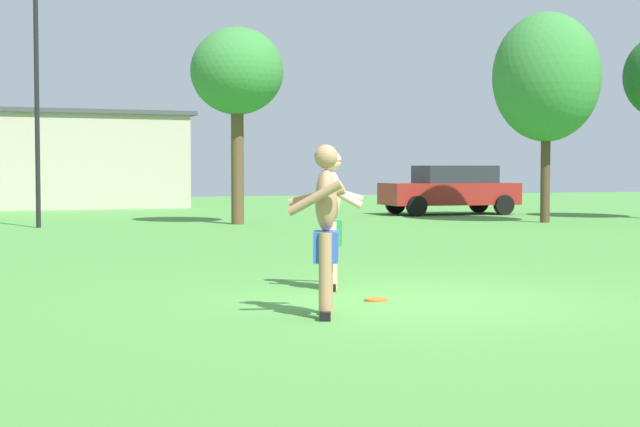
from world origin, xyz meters
name	(u,v)px	position (x,y,z in m)	size (l,w,h in m)	color
ground_plane	(415,302)	(0.00, 0.00, 0.00)	(80.00, 80.00, 0.00)	#4C8E3D
player_with_cap	(333,213)	(-0.43, 1.35, 0.93)	(0.72, 0.76, 1.71)	black
player_in_blue	(325,226)	(-1.34, -0.63, 0.91)	(0.72, 0.83, 1.72)	black
frisbee	(376,300)	(-0.37, 0.22, 0.01)	(0.27, 0.27, 0.03)	orange
car_red_near_post	(451,189)	(10.55, 17.76, 0.82)	(4.44, 2.33, 1.58)	maroon
lamp_post	(37,79)	(-2.56, 15.44, 3.72)	(0.60, 0.24, 6.11)	black
outbuilding_behind_lot	(12,160)	(-2.20, 29.07, 1.82)	(12.73, 7.23, 3.63)	#B2A893
tree_left_field	(546,78)	(10.63, 12.68, 3.97)	(2.94, 2.94, 5.75)	#4C3823
tree_right_field	(237,73)	(2.52, 15.03, 4.01)	(2.47, 2.47, 5.22)	brown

